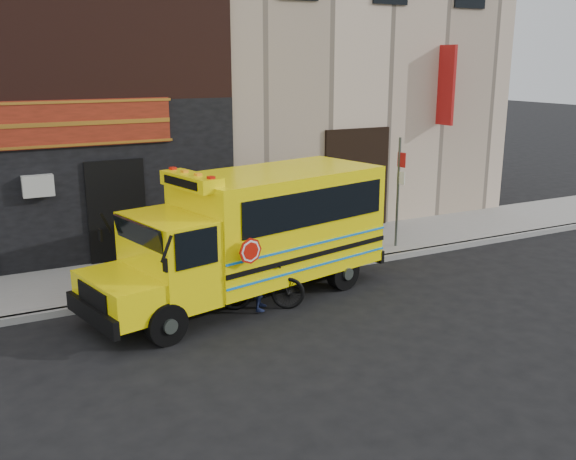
{
  "coord_description": "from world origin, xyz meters",
  "views": [
    {
      "loc": [
        -6.58,
        -10.5,
        5.07
      ],
      "look_at": [
        -0.19,
        1.85,
        1.4
      ],
      "focal_mm": 40.0,
      "sensor_mm": 36.0,
      "label": 1
    }
  ],
  "objects_px": {
    "school_bus": "(256,230)",
    "sign_pole": "(398,190)",
    "cyclist": "(260,275)",
    "bicycle": "(262,285)"
  },
  "relations": [
    {
      "from": "school_bus",
      "to": "cyclist",
      "type": "distance_m",
      "value": 1.18
    },
    {
      "from": "sign_pole",
      "to": "cyclist",
      "type": "height_order",
      "value": "sign_pole"
    },
    {
      "from": "school_bus",
      "to": "bicycle",
      "type": "distance_m",
      "value": 1.3
    },
    {
      "from": "school_bus",
      "to": "cyclist",
      "type": "relative_size",
      "value": 4.49
    },
    {
      "from": "bicycle",
      "to": "cyclist",
      "type": "xyz_separation_m",
      "value": [
        -0.05,
        -0.06,
        0.26
      ]
    },
    {
      "from": "sign_pole",
      "to": "cyclist",
      "type": "distance_m",
      "value": 5.71
    },
    {
      "from": "sign_pole",
      "to": "cyclist",
      "type": "xyz_separation_m",
      "value": [
        -5.16,
        -2.25,
        -0.92
      ]
    },
    {
      "from": "bicycle",
      "to": "cyclist",
      "type": "distance_m",
      "value": 0.27
    },
    {
      "from": "school_bus",
      "to": "sign_pole",
      "type": "relative_size",
      "value": 2.31
    },
    {
      "from": "sign_pole",
      "to": "bicycle",
      "type": "distance_m",
      "value": 5.68
    }
  ]
}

